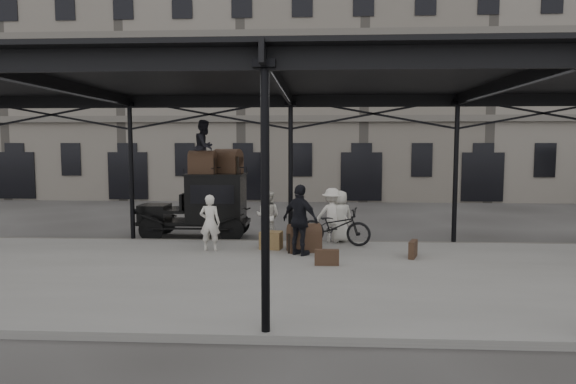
# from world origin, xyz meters

# --- Properties ---
(ground) EXTENTS (120.00, 120.00, 0.00)m
(ground) POSITION_xyz_m (0.00, 0.00, 0.00)
(ground) COLOR #383533
(ground) RESTS_ON ground
(platform) EXTENTS (28.00, 8.00, 0.15)m
(platform) POSITION_xyz_m (0.00, -2.00, 0.07)
(platform) COLOR slate
(platform) RESTS_ON ground
(canopy) EXTENTS (22.50, 9.00, 4.74)m
(canopy) POSITION_xyz_m (0.00, -1.72, 4.60)
(canopy) COLOR black
(canopy) RESTS_ON ground
(building_frontage) EXTENTS (64.00, 8.00, 14.00)m
(building_frontage) POSITION_xyz_m (0.00, 18.00, 7.00)
(building_frontage) COLOR slate
(building_frontage) RESTS_ON ground
(taxi) EXTENTS (3.65, 1.55, 2.18)m
(taxi) POSITION_xyz_m (-2.83, 2.99, 1.20)
(taxi) COLOR black
(taxi) RESTS_ON ground
(porter_left) EXTENTS (0.59, 0.39, 1.59)m
(porter_left) POSITION_xyz_m (-2.18, 0.32, 0.94)
(porter_left) COLOR silver
(porter_left) RESTS_ON platform
(porter_midleft) EXTENTS (0.91, 0.80, 1.57)m
(porter_midleft) POSITION_xyz_m (-0.69, 1.80, 0.94)
(porter_midleft) COLOR beige
(porter_midleft) RESTS_ON platform
(porter_centre) EXTENTS (0.90, 0.74, 1.58)m
(porter_centre) POSITION_xyz_m (1.53, 1.80, 0.94)
(porter_centre) COLOR beige
(porter_centre) RESTS_ON platform
(porter_official) EXTENTS (1.18, 1.04, 1.91)m
(porter_official) POSITION_xyz_m (0.37, -0.11, 1.11)
(porter_official) COLOR black
(porter_official) RESTS_ON platform
(porter_right) EXTENTS (1.08, 0.63, 1.66)m
(porter_right) POSITION_xyz_m (1.28, 1.80, 0.98)
(porter_right) COLOR silver
(porter_right) RESTS_ON platform
(bicycle) EXTENTS (2.24, 1.24, 1.12)m
(bicycle) POSITION_xyz_m (1.36, 1.38, 0.71)
(bicycle) COLOR black
(bicycle) RESTS_ON platform
(porter_roof) EXTENTS (0.88, 1.00, 1.75)m
(porter_roof) POSITION_xyz_m (-2.86, 2.89, 3.05)
(porter_roof) COLOR black
(porter_roof) RESTS_ON taxi
(steamer_trunk_roof_near) EXTENTS (0.87, 0.55, 0.62)m
(steamer_trunk_roof_near) POSITION_xyz_m (-2.91, 2.74, 2.49)
(steamer_trunk_roof_near) COLOR #432E1F
(steamer_trunk_roof_near) RESTS_ON taxi
(steamer_trunk_roof_far) EXTENTS (1.05, 0.86, 0.66)m
(steamer_trunk_roof_far) POSITION_xyz_m (-2.16, 3.19, 2.51)
(steamer_trunk_roof_far) COLOR #432E1F
(steamer_trunk_roof_far) RESTS_ON taxi
(steamer_trunk_platform) EXTENTS (1.01, 0.77, 0.65)m
(steamer_trunk_platform) POSITION_xyz_m (0.46, 0.37, 0.48)
(steamer_trunk_platform) COLOR #432E1F
(steamer_trunk_platform) RESTS_ON platform
(wicker_hamper) EXTENTS (0.67, 0.55, 0.50)m
(wicker_hamper) POSITION_xyz_m (-0.49, 0.68, 0.40)
(wicker_hamper) COLOR olive
(wicker_hamper) RESTS_ON platform
(suitcase_upright) EXTENTS (0.34, 0.62, 0.45)m
(suitcase_upright) POSITION_xyz_m (3.35, -0.25, 0.38)
(suitcase_upright) COLOR #432E1F
(suitcase_upright) RESTS_ON platform
(suitcase_flat) EXTENTS (0.60, 0.17, 0.40)m
(suitcase_flat) POSITION_xyz_m (1.06, -1.26, 0.35)
(suitcase_flat) COLOR #432E1F
(suitcase_flat) RESTS_ON platform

